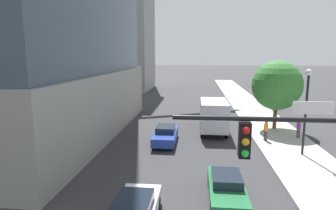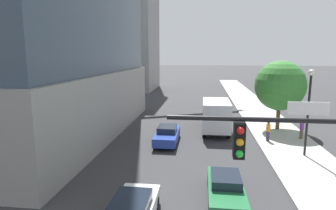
{
  "view_description": "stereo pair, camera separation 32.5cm",
  "coord_description": "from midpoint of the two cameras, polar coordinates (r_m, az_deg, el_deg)",
  "views": [
    {
      "loc": [
        0.89,
        -3.17,
        7.31
      ],
      "look_at": [
        -0.78,
        12.99,
        4.44
      ],
      "focal_mm": 30.56,
      "sensor_mm": 36.0,
      "label": 1
    },
    {
      "loc": [
        1.22,
        -3.13,
        7.31
      ],
      "look_at": [
        -0.78,
        12.99,
        4.44
      ],
      "focal_mm": 30.56,
      "sensor_mm": 36.0,
      "label": 2
    }
  ],
  "objects": [
    {
      "name": "car_blue",
      "position": [
        24.0,
        0.22,
        -5.94
      ],
      "size": [
        1.79,
        4.67,
        1.44
      ],
      "color": "#233D9E",
      "rests_on": "ground"
    },
    {
      "name": "pedestrian_orange_shirt",
      "position": [
        25.5,
        19.7,
        -4.92
      ],
      "size": [
        0.34,
        0.34,
        1.67
      ],
      "color": "#38334C",
      "rests_on": "sidewalk"
    },
    {
      "name": "box_truck",
      "position": [
        27.68,
        9.82,
        -1.72
      ],
      "size": [
        2.44,
        7.01,
        3.12
      ],
      "color": "#B21E1E",
      "rests_on": "ground"
    },
    {
      "name": "construction_building",
      "position": [
        63.02,
        -8.66,
        18.75
      ],
      "size": [
        23.88,
        14.29,
        39.52
      ],
      "color": "gray",
      "rests_on": "ground"
    },
    {
      "name": "pedestrian_purple_shirt",
      "position": [
        27.29,
        25.41,
        -4.38
      ],
      "size": [
        0.34,
        0.34,
        1.64
      ],
      "color": "brown",
      "rests_on": "sidewalk"
    },
    {
      "name": "traffic_light_pole",
      "position": [
        9.24,
        27.59,
        -10.58
      ],
      "size": [
        6.1,
        0.48,
        5.89
      ],
      "color": "black",
      "rests_on": "sidewalk"
    },
    {
      "name": "street_lamp",
      "position": [
        22.34,
        26.68,
        0.82
      ],
      "size": [
        0.44,
        0.44,
        6.17
      ],
      "color": "black",
      "rests_on": "sidewalk"
    },
    {
      "name": "car_green",
      "position": [
        15.35,
        12.04,
        -15.9
      ],
      "size": [
        1.76,
        4.63,
        1.32
      ],
      "color": "#1E6638",
      "rests_on": "ground"
    },
    {
      "name": "sidewalk",
      "position": [
        25.28,
        23.35,
        -7.47
      ],
      "size": [
        4.81,
        120.0,
        0.15
      ],
      "primitive_type": "cube",
      "color": "#B2AFA8",
      "rests_on": "ground"
    },
    {
      "name": "street_tree",
      "position": [
        29.35,
        21.75,
        3.59
      ],
      "size": [
        4.74,
        4.74,
        6.62
      ],
      "color": "brown",
      "rests_on": "sidewalk"
    }
  ]
}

